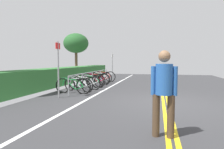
{
  "coord_description": "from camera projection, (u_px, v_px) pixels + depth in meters",
  "views": [
    {
      "loc": [
        -7.03,
        0.29,
        1.46
      ],
      "look_at": [
        3.32,
        2.71,
        0.73
      ],
      "focal_mm": 31.49,
      "sensor_mm": 36.0,
      "label": 1
    }
  ],
  "objects": [
    {
      "name": "ground_plane",
      "position": [
        166.0,
        104.0,
        6.87
      ],
      "size": [
        29.85,
        10.2,
        0.05
      ],
      "primitive_type": "cube",
      "color": "#353538"
    },
    {
      "name": "centre_line_yellow_inner",
      "position": [
        168.0,
        103.0,
        6.85
      ],
      "size": [
        26.86,
        0.1,
        0.0
      ],
      "primitive_type": "cube",
      "color": "gold",
      "rests_on": "ground_plane"
    },
    {
      "name": "centre_line_yellow_outer",
      "position": [
        163.0,
        103.0,
        6.88
      ],
      "size": [
        26.86,
        0.1,
        0.0
      ],
      "primitive_type": "cube",
      "color": "gold",
      "rests_on": "ground_plane"
    },
    {
      "name": "bike_lane_stripe_white",
      "position": [
        88.0,
        99.0,
        7.52
      ],
      "size": [
        26.86,
        0.12,
        0.0
      ],
      "primitive_type": "cube",
      "color": "white",
      "rests_on": "ground_plane"
    },
    {
      "name": "bike_rack",
      "position": [
        92.0,
        75.0,
        11.34
      ],
      "size": [
        6.33,
        0.05,
        0.85
      ],
      "color": "#9EA0A5",
      "rests_on": "ground_plane"
    },
    {
      "name": "bicycle_0",
      "position": [
        73.0,
        86.0,
        8.83
      ],
      "size": [
        0.46,
        1.76,
        0.74
      ],
      "color": "black",
      "rests_on": "ground_plane"
    },
    {
      "name": "bicycle_1",
      "position": [
        78.0,
        84.0,
        9.45
      ],
      "size": [
        0.69,
        1.72,
        0.72
      ],
      "color": "black",
      "rests_on": "ground_plane"
    },
    {
      "name": "bicycle_2",
      "position": [
        84.0,
        83.0,
        10.01
      ],
      "size": [
        0.46,
        1.75,
        0.75
      ],
      "color": "black",
      "rests_on": "ground_plane"
    },
    {
      "name": "bicycle_3",
      "position": [
        89.0,
        81.0,
        10.64
      ],
      "size": [
        0.59,
        1.7,
        0.79
      ],
      "color": "black",
      "rests_on": "ground_plane"
    },
    {
      "name": "bicycle_4",
      "position": [
        92.0,
        81.0,
        11.42
      ],
      "size": [
        0.64,
        1.59,
        0.68
      ],
      "color": "black",
      "rests_on": "ground_plane"
    },
    {
      "name": "bicycle_5",
      "position": [
        95.0,
        79.0,
        11.94
      ],
      "size": [
        0.46,
        1.79,
        0.76
      ],
      "color": "black",
      "rests_on": "ground_plane"
    },
    {
      "name": "bicycle_6",
      "position": [
        97.0,
        79.0,
        12.65
      ],
      "size": [
        0.46,
        1.71,
        0.71
      ],
      "color": "black",
      "rests_on": "ground_plane"
    },
    {
      "name": "bicycle_7",
      "position": [
        100.0,
        77.0,
        13.24
      ],
      "size": [
        0.5,
        1.72,
        0.76
      ],
      "color": "black",
      "rests_on": "ground_plane"
    },
    {
      "name": "bicycle_8",
      "position": [
        104.0,
        76.0,
        13.93
      ],
      "size": [
        0.46,
        1.74,
        0.78
      ],
      "color": "black",
      "rests_on": "ground_plane"
    },
    {
      "name": "pedestrian",
      "position": [
        164.0,
        88.0,
        3.72
      ],
      "size": [
        0.32,
        0.49,
        1.66
      ],
      "color": "#4C3826",
      "rests_on": "ground_plane"
    },
    {
      "name": "sign_post_near",
      "position": [
        58.0,
        64.0,
        7.71
      ],
      "size": [
        0.36,
        0.06,
        2.23
      ],
      "color": "gray",
      "rests_on": "ground_plane"
    },
    {
      "name": "sign_post_far",
      "position": [
        112.0,
        64.0,
        15.44
      ],
      "size": [
        0.36,
        0.06,
        2.08
      ],
      "color": "gray",
      "rests_on": "ground_plane"
    },
    {
      "name": "hedge_backdrop",
      "position": [
        67.0,
        75.0,
        13.34
      ],
      "size": [
        15.28,
        1.24,
        1.03
      ],
      "primitive_type": "cube",
      "color": "#2D6B30",
      "rests_on": "ground_plane"
    },
    {
      "name": "tree_mid",
      "position": [
        76.0,
        43.0,
        18.97
      ],
      "size": [
        2.41,
        2.41,
        4.12
      ],
      "color": "brown",
      "rests_on": "ground_plane"
    }
  ]
}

